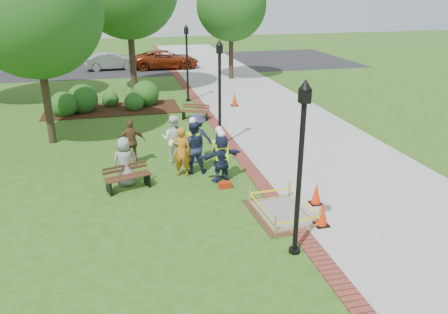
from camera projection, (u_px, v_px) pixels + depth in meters
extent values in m
plane|color=#285116|center=(217.00, 203.00, 13.13)|extent=(100.00, 100.00, 0.00)
cube|color=#9E9E99|center=(267.00, 110.00, 23.30)|extent=(6.00, 60.00, 0.02)
cube|color=maroon|center=(207.00, 114.00, 22.58)|extent=(0.50, 60.00, 0.03)
cube|color=#381E0F|center=(113.00, 109.00, 23.34)|extent=(7.00, 3.00, 0.05)
cube|color=black|center=(148.00, 64.00, 37.61)|extent=(36.00, 12.00, 0.01)
cube|color=#47331E|center=(282.00, 214.00, 12.50)|extent=(1.84, 2.40, 0.01)
cube|color=gray|center=(282.00, 213.00, 12.50)|extent=(1.31, 1.87, 0.04)
cube|color=tan|center=(282.00, 213.00, 12.49)|extent=(1.44, 2.00, 0.08)
cube|color=tan|center=(283.00, 205.00, 12.40)|extent=(1.47, 2.03, 0.55)
cube|color=yellow|center=(283.00, 205.00, 12.40)|extent=(1.41, 1.98, 0.06)
cube|color=#4C2D1A|center=(128.00, 176.00, 13.89)|extent=(1.52, 0.85, 0.04)
cube|color=#4C2D1A|center=(125.00, 168.00, 14.00)|extent=(1.41, 0.48, 0.23)
cube|color=black|center=(128.00, 183.00, 13.97)|extent=(1.41, 0.86, 0.43)
cube|color=#542C1C|center=(195.00, 111.00, 21.44)|extent=(1.40, 0.93, 0.04)
cube|color=#542C1C|center=(196.00, 106.00, 21.57)|extent=(1.25, 0.60, 0.22)
cube|color=black|center=(195.00, 116.00, 21.52)|extent=(1.31, 0.93, 0.40)
cube|color=black|center=(321.00, 225.00, 11.87)|extent=(0.38, 0.38, 0.05)
cone|color=red|center=(322.00, 213.00, 11.74)|extent=(0.30, 0.30, 0.70)
cube|color=black|center=(315.00, 203.00, 13.07)|extent=(0.35, 0.35, 0.05)
cone|color=#FF2D08|center=(316.00, 193.00, 12.94)|extent=(0.28, 0.28, 0.65)
cube|color=black|center=(235.00, 106.00, 24.09)|extent=(0.39, 0.39, 0.05)
cone|color=#E83707|center=(235.00, 99.00, 23.95)|extent=(0.31, 0.31, 0.72)
cube|color=#AB250D|center=(225.00, 185.00, 14.12)|extent=(0.40, 0.23, 0.20)
cylinder|color=black|center=(299.00, 181.00, 10.00)|extent=(0.12, 0.12, 3.80)
cube|color=black|center=(305.00, 96.00, 9.28)|extent=(0.22, 0.22, 0.32)
cone|color=black|center=(306.00, 84.00, 9.19)|extent=(0.28, 0.28, 0.22)
cylinder|color=black|center=(294.00, 250.00, 10.67)|extent=(0.28, 0.28, 0.10)
cylinder|color=black|center=(220.00, 101.00, 17.26)|extent=(0.12, 0.12, 3.80)
cube|color=black|center=(219.00, 49.00, 16.54)|extent=(0.22, 0.22, 0.32)
cone|color=black|center=(219.00, 42.00, 16.45)|extent=(0.28, 0.28, 0.22)
cylinder|color=black|center=(220.00, 145.00, 17.92)|extent=(0.28, 0.28, 0.10)
cylinder|color=black|center=(187.00, 68.00, 24.51)|extent=(0.12, 0.12, 3.80)
cube|color=black|center=(186.00, 31.00, 23.80)|extent=(0.22, 0.22, 0.32)
cone|color=black|center=(186.00, 26.00, 23.71)|extent=(0.28, 0.28, 0.22)
cylinder|color=black|center=(188.00, 100.00, 25.18)|extent=(0.28, 0.28, 0.10)
cylinder|color=#3D2D1E|center=(46.00, 91.00, 17.59)|extent=(0.31, 0.31, 4.37)
sphere|color=#244E16|center=(33.00, 10.00, 16.47)|extent=(5.20, 5.20, 5.20)
cylinder|color=#3D2D1E|center=(132.00, 51.00, 26.53)|extent=(0.39, 0.39, 5.09)
cylinder|color=#3D2D1E|center=(231.00, 50.00, 30.74)|extent=(0.33, 0.33, 4.12)
sphere|color=#244E16|center=(231.00, 5.00, 29.68)|extent=(4.79, 4.79, 4.79)
sphere|color=#244E16|center=(65.00, 116.00, 22.25)|extent=(1.34, 1.34, 1.34)
sphere|color=#244E16|center=(84.00, 112.00, 22.99)|extent=(1.57, 1.57, 1.57)
sphere|color=#244E16|center=(135.00, 110.00, 23.26)|extent=(1.02, 1.02, 1.02)
sphere|color=#244E16|center=(146.00, 105.00, 24.26)|extent=(1.49, 1.49, 1.49)
sphere|color=#244E16|center=(111.00, 106.00, 24.01)|extent=(0.91, 0.91, 0.91)
imported|color=gray|center=(125.00, 162.00, 14.08)|extent=(0.56, 0.40, 1.63)
imported|color=#B86915|center=(182.00, 152.00, 14.80)|extent=(0.65, 0.52, 1.74)
imported|color=white|center=(174.00, 139.00, 15.97)|extent=(0.67, 0.57, 1.79)
imported|color=brown|center=(131.00, 142.00, 15.76)|extent=(0.56, 0.37, 1.72)
imported|color=#2E2C4D|center=(197.00, 139.00, 15.94)|extent=(0.60, 0.40, 1.85)
imported|color=#171B3C|center=(221.00, 158.00, 14.39)|extent=(0.58, 0.44, 1.63)
cube|color=#BDEF14|center=(221.00, 152.00, 14.30)|extent=(0.42, 0.26, 0.52)
sphere|color=white|center=(221.00, 134.00, 14.08)|extent=(0.25, 0.25, 0.25)
imported|color=#1C2949|center=(219.00, 155.00, 14.50)|extent=(0.65, 0.62, 1.72)
cube|color=#BDEF14|center=(219.00, 148.00, 14.42)|extent=(0.42, 0.26, 0.52)
sphere|color=white|center=(219.00, 130.00, 14.19)|extent=(0.25, 0.25, 0.25)
imported|color=#16193A|center=(193.00, 147.00, 15.04)|extent=(0.64, 0.46, 1.85)
cube|color=#BDEF14|center=(193.00, 140.00, 14.95)|extent=(0.42, 0.26, 0.52)
sphere|color=white|center=(192.00, 121.00, 14.70)|extent=(0.25, 0.25, 0.25)
imported|color=#242326|center=(41.00, 73.00, 33.80)|extent=(2.34, 4.44, 1.39)
imported|color=gray|center=(112.00, 70.00, 35.03)|extent=(2.31, 4.63, 1.46)
imported|color=maroon|center=(166.00, 68.00, 35.56)|extent=(2.41, 4.97, 1.58)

